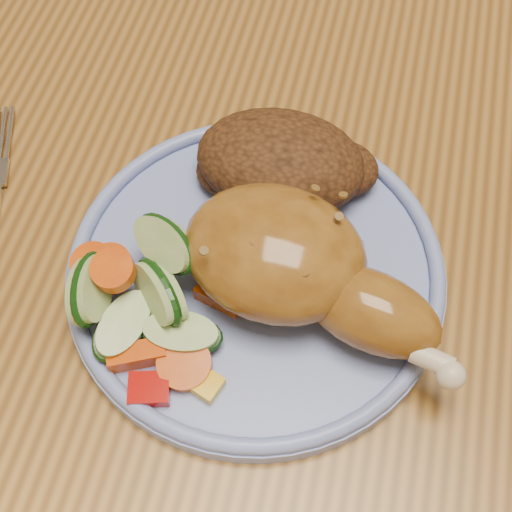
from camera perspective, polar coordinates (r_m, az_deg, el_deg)
name	(u,v)px	position (r m, az deg, el deg)	size (l,w,h in m)	color
ground	(335,469)	(1.20, 6.36, -16.56)	(4.00, 4.00, 0.00)	brown
dining_table	(416,259)	(0.58, 12.67, -0.23)	(0.90, 1.40, 0.75)	olive
plate	(256,273)	(0.46, 0.00, -1.34)	(0.24, 0.24, 0.01)	#7286CE
plate_rim	(256,264)	(0.45, 0.00, -0.65)	(0.24, 0.24, 0.01)	#7286CE
chicken_leg	(298,267)	(0.42, 3.35, -0.85)	(0.18, 0.11, 0.06)	#905D1E
rice_pilaf	(284,163)	(0.47, 2.26, 7.44)	(0.12, 0.08, 0.05)	#482812
vegetable_pile	(143,301)	(0.43, -9.02, -3.57)	(0.11, 0.12, 0.06)	#A50A05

